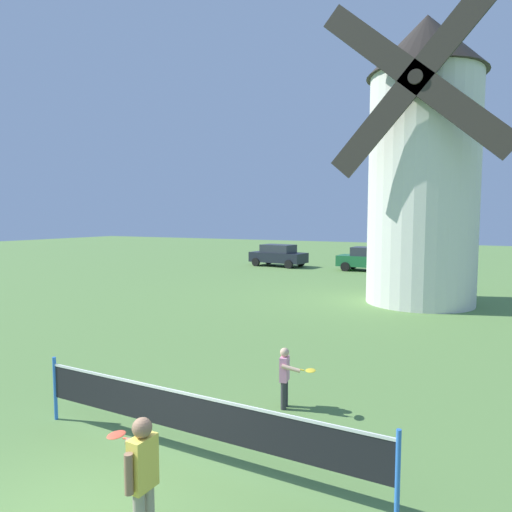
# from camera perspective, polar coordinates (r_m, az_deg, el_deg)

# --- Properties ---
(windmill) EXTENTS (6.68, 4.95, 11.64)m
(windmill) POSITION_cam_1_polar(r_m,az_deg,el_deg) (19.54, 20.34, 11.50)
(windmill) COLOR silver
(windmill) RESTS_ON ground_plane
(tennis_net) EXTENTS (5.79, 0.06, 1.10)m
(tennis_net) POSITION_cam_1_polar(r_m,az_deg,el_deg) (6.90, -8.15, -19.12)
(tennis_net) COLOR blue
(tennis_net) RESTS_ON ground_plane
(player_near) EXTENTS (0.77, 0.57, 1.41)m
(player_near) POSITION_cam_1_polar(r_m,az_deg,el_deg) (5.43, -14.21, -25.02)
(player_near) COLOR #9E937F
(player_near) RESTS_ON ground_plane
(player_far) EXTENTS (0.72, 0.38, 1.12)m
(player_far) POSITION_cam_1_polar(r_m,az_deg,el_deg) (8.53, 3.79, -14.64)
(player_far) COLOR #333338
(player_far) RESTS_ON ground_plane
(parked_car_black) EXTENTS (4.19, 2.27, 1.56)m
(parked_car_black) POSITION_cam_1_polar(r_m,az_deg,el_deg) (32.35, 2.82, 0.12)
(parked_car_black) COLOR #1E232D
(parked_car_black) RESTS_ON ground_plane
(parked_car_green) EXTENTS (4.21, 1.97, 1.56)m
(parked_car_green) POSITION_cam_1_polar(r_m,az_deg,el_deg) (30.28, 14.26, -0.35)
(parked_car_green) COLOR #1E6638
(parked_car_green) RESTS_ON ground_plane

